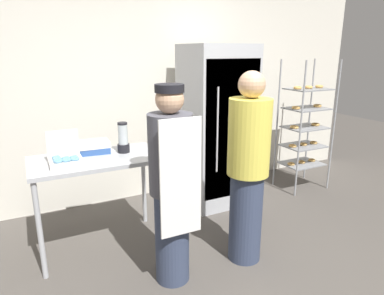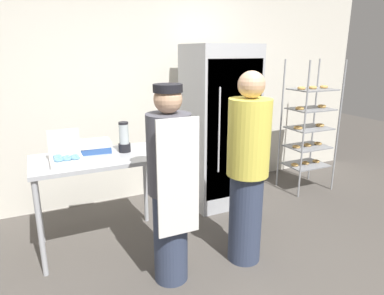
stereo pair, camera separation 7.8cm
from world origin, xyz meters
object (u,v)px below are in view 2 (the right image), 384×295
object	(u,v)px
donut_box	(66,158)
refrigerator	(219,127)
baking_rack	(309,127)
person_customer	(248,170)
binder_stack	(94,146)
blender_pitcher	(124,139)
person_baker	(170,185)

from	to	relation	value
donut_box	refrigerator	bearing A→B (deg)	16.42
baking_rack	person_customer	world-z (taller)	baking_rack
donut_box	binder_stack	size ratio (longest dim) A/B	0.89
baking_rack	binder_stack	bearing A→B (deg)	-177.48
blender_pitcher	person_baker	world-z (taller)	person_baker
binder_stack	person_customer	bearing A→B (deg)	-40.55
person_baker	person_customer	distance (m)	0.70
refrigerator	baking_rack	world-z (taller)	refrigerator
person_baker	person_customer	size ratio (longest dim) A/B	0.95
binder_stack	person_customer	distance (m)	1.44
donut_box	blender_pitcher	world-z (taller)	blender_pitcher
blender_pitcher	binder_stack	xyz separation A→B (m)	(-0.26, 0.11, -0.07)
donut_box	person_customer	size ratio (longest dim) A/B	0.17
refrigerator	blender_pitcher	distance (m)	1.29
baking_rack	donut_box	world-z (taller)	baking_rack
blender_pitcher	person_customer	distance (m)	1.19
person_customer	blender_pitcher	bearing A→B (deg)	135.27
blender_pitcher	person_customer	size ratio (longest dim) A/B	0.17
person_customer	binder_stack	bearing A→B (deg)	139.45
baking_rack	donut_box	xyz separation A→B (m)	(-3.04, -0.38, 0.09)
baking_rack	binder_stack	world-z (taller)	baking_rack
donut_box	binder_stack	world-z (taller)	donut_box
refrigerator	binder_stack	size ratio (longest dim) A/B	6.03
donut_box	blender_pitcher	size ratio (longest dim) A/B	0.97
binder_stack	person_customer	xyz separation A→B (m)	(1.09, -0.94, -0.10)
baking_rack	refrigerator	bearing A→B (deg)	173.61
baking_rack	person_customer	xyz separation A→B (m)	(-1.67, -1.06, 0.00)
baking_rack	person_customer	distance (m)	1.98
refrigerator	donut_box	bearing A→B (deg)	-163.58
person_baker	person_customer	xyz separation A→B (m)	(0.70, -0.01, 0.02)
refrigerator	donut_box	xyz separation A→B (m)	(-1.77, -0.52, -0.01)
baking_rack	blender_pitcher	distance (m)	2.52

